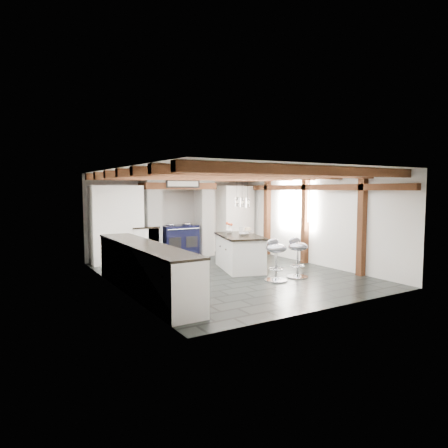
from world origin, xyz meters
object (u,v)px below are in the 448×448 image
range_cooker (179,241)px  bar_stool_near (297,253)px  kitchen_island (239,252)px  bar_stool_far (276,255)px

range_cooker → bar_stool_near: range_cooker is taller
kitchen_island → bar_stool_near: size_ratio=2.13×
range_cooker → kitchen_island: (0.51, -2.31, -0.04)m
range_cooker → kitchen_island: kitchen_island is taller
range_cooker → kitchen_island: bearing=-77.6°
bar_stool_far → kitchen_island: bearing=87.3°
bar_stool_far → range_cooker: bearing=95.9°
range_cooker → kitchen_island: size_ratio=0.54×
kitchen_island → bar_stool_far: bearing=-74.6°
kitchen_island → range_cooker: bearing=119.1°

